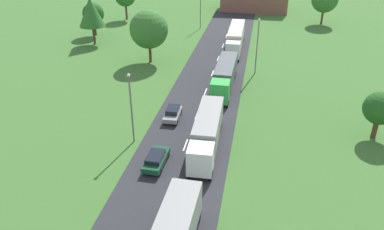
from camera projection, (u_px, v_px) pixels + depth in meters
name	position (u px, v px, depth m)	size (l,w,h in m)	color
road	(174.00, 175.00, 37.21)	(10.00, 140.00, 0.06)	#2B2B30
lane_marking_centre	(162.00, 208.00, 32.93)	(0.16, 120.85, 0.01)	white
truck_second	(207.00, 131.00, 40.51)	(2.81, 11.98, 3.48)	white
truck_third	(225.00, 75.00, 54.36)	(2.57, 12.77, 3.53)	green
truck_fourth	(236.00, 37.00, 70.27)	(2.66, 14.61, 3.79)	white
car_third	(156.00, 159.00, 38.20)	(1.92, 4.38, 1.37)	#19472D
car_fourth	(173.00, 113.00, 46.86)	(1.86, 3.96, 1.44)	gray
lamppost_second	(131.00, 105.00, 40.44)	(0.36, 0.36, 8.16)	slate
lamppost_third	(257.00, 44.00, 58.18)	(0.36, 0.36, 8.74)	slate
lamppost_fourth	(200.00, 8.00, 81.49)	(0.36, 0.36, 8.08)	slate
tree_birch	(91.00, 12.00, 70.94)	(4.85, 4.85, 8.86)	#513823
tree_elm	(93.00, 14.00, 77.15)	(4.32, 4.32, 6.61)	#513823
tree_ash	(149.00, 29.00, 62.48)	(6.35, 6.35, 8.82)	#513823
tree_lime	(380.00, 108.00, 41.69)	(3.70, 3.70, 5.57)	#513823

